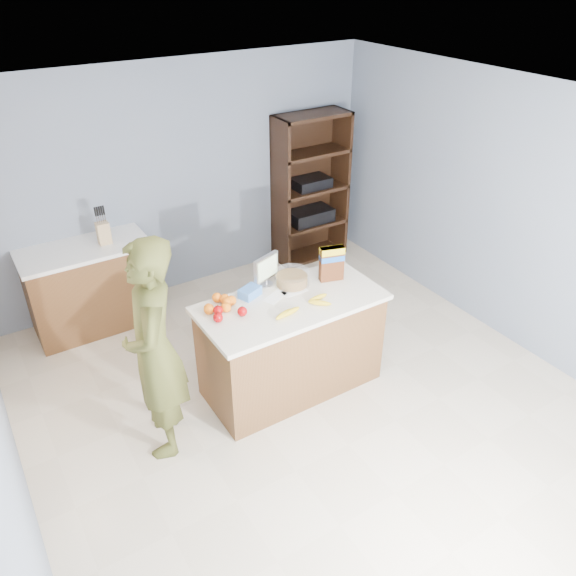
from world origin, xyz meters
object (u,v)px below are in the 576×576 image
tv (266,269)px  cereal_box (332,261)px  shelving_unit (308,190)px  person (155,351)px  counter_peninsula (291,348)px

tv → cereal_box: cereal_box is taller
shelving_unit → person: bearing=-142.8°
counter_peninsula → shelving_unit: bearing=52.9°
counter_peninsula → cereal_box: bearing=12.9°
tv → cereal_box: bearing=-22.7°
person → tv: person is taller
shelving_unit → person: (-2.75, -2.08, 0.03)m
counter_peninsula → cereal_box: size_ratio=4.95×
counter_peninsula → person: bearing=-178.3°
person → tv: 1.22m
person → tv: (1.15, 0.37, 0.16)m
counter_peninsula → shelving_unit: (1.55, 2.05, 0.45)m
counter_peninsula → tv: tv is taller
tv → cereal_box: 0.57m
counter_peninsula → tv: bearing=97.3°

